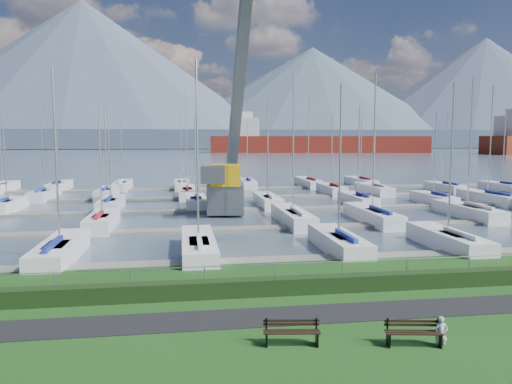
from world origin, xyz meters
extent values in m
cube|color=black|center=(0.00, -3.00, 0.01)|extent=(160.00, 2.00, 0.04)
cube|color=#475967|center=(0.00, 260.00, -0.40)|extent=(800.00, 540.00, 0.20)
cube|color=black|center=(0.00, -0.40, 0.35)|extent=(80.00, 0.70, 0.70)
cylinder|color=gray|center=(0.00, 0.00, 1.20)|extent=(80.00, 0.04, 0.04)
cube|color=#465166|center=(0.00, 330.00, 6.00)|extent=(900.00, 80.00, 12.00)
cone|color=#4A566C|center=(-80.00, 400.00, 57.50)|extent=(340.00, 340.00, 115.00)
cone|color=#48586A|center=(110.00, 410.00, 42.50)|extent=(300.00, 300.00, 85.00)
cone|color=#464F66|center=(280.00, 420.00, 50.00)|extent=(320.00, 320.00, 100.00)
cube|color=slate|center=(0.00, 6.00, -0.22)|extent=(90.00, 1.60, 0.25)
cube|color=slate|center=(0.00, 16.00, -0.22)|extent=(90.00, 1.60, 0.25)
cube|color=slate|center=(0.00, 26.00, -0.22)|extent=(90.00, 1.60, 0.25)
cube|color=slate|center=(0.00, 36.00, -0.22)|extent=(90.00, 1.60, 0.25)
cube|color=slate|center=(0.00, 46.00, -0.22)|extent=(90.00, 1.60, 0.25)
cube|color=black|center=(-2.31, -5.48, 0.23)|extent=(0.12, 0.40, 0.45)
cube|color=black|center=(-2.29, -5.30, 0.65)|extent=(0.06, 0.06, 0.40)
cube|color=black|center=(-0.73, -5.71, 0.23)|extent=(0.12, 0.40, 0.45)
cube|color=black|center=(-0.70, -5.53, 0.65)|extent=(0.06, 0.06, 0.40)
cube|color=black|center=(-1.54, -5.74, 0.45)|extent=(1.80, 0.35, 0.04)
cube|color=black|center=(-1.52, -5.60, 0.45)|extent=(1.80, 0.35, 0.04)
cube|color=black|center=(-1.50, -5.45, 0.45)|extent=(1.80, 0.35, 0.04)
cube|color=black|center=(-1.49, -5.40, 0.62)|extent=(1.79, 0.29, 0.08)
cube|color=black|center=(-1.49, -5.40, 0.74)|extent=(1.79, 0.29, 0.08)
cube|color=black|center=(1.50, -6.09, 0.23)|extent=(0.13, 0.40, 0.45)
cube|color=black|center=(1.53, -5.91, 0.65)|extent=(0.06, 0.06, 0.40)
cube|color=black|center=(3.08, -6.37, 0.23)|extent=(0.13, 0.40, 0.45)
cube|color=black|center=(3.11, -6.19, 0.65)|extent=(0.06, 0.06, 0.40)
cube|color=black|center=(2.26, -6.37, 0.45)|extent=(1.79, 0.41, 0.04)
cube|color=black|center=(2.29, -6.23, 0.45)|extent=(1.79, 0.41, 0.04)
cube|color=black|center=(2.32, -6.08, 0.45)|extent=(1.79, 0.41, 0.04)
cube|color=black|center=(2.32, -6.03, 0.62)|extent=(1.78, 0.35, 0.08)
cube|color=black|center=(2.32, -6.03, 0.74)|extent=(1.78, 0.35, 0.08)
imported|color=#BAB9C1|center=(3.13, -6.36, 0.56)|extent=(0.46, 0.36, 1.11)
cube|color=slate|center=(-1.00, 23.51, 1.20)|extent=(3.52, 3.52, 2.60)
cube|color=#E6A80D|center=(-1.00, 23.51, 3.30)|extent=(2.94, 3.65, 1.80)
cube|color=#55585C|center=(0.80, 28.01, 12.30)|extent=(1.78, 11.26, 19.89)
cube|color=#5B5D63|center=(-2.20, 21.51, 3.50)|extent=(2.22, 2.40, 1.40)
cube|color=maroon|center=(60.58, 211.85, 2.50)|extent=(103.34, 35.02, 10.00)
cube|color=silver|center=(25.48, 217.89, 10.00)|extent=(16.17, 16.17, 12.00)
cube|color=silver|center=(25.48, 217.89, 17.00)|extent=(9.24, 9.24, 4.00)
camera|label=1|loc=(-4.92, -20.47, 6.56)|focal=35.00mm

